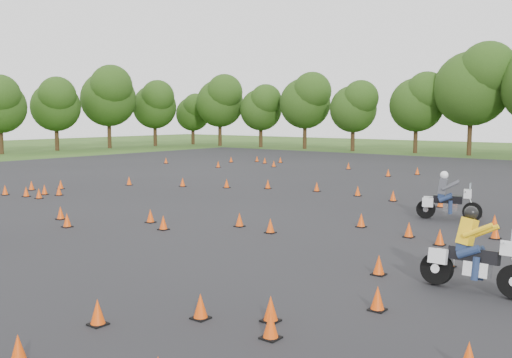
# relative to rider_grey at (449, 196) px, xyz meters

# --- Properties ---
(ground) EXTENTS (140.00, 140.00, 0.00)m
(ground) POSITION_rel_rider_grey_xyz_m (-6.91, -6.37, -0.87)
(ground) COLOR #2D5119
(ground) RESTS_ON ground
(asphalt_pad) EXTENTS (62.00, 62.00, 0.00)m
(asphalt_pad) POSITION_rel_rider_grey_xyz_m (-6.91, -0.37, -0.87)
(asphalt_pad) COLOR black
(asphalt_pad) RESTS_ON ground
(traffic_cones) EXTENTS (35.93, 33.22, 0.45)m
(traffic_cones) POSITION_rel_rider_grey_xyz_m (-6.96, -0.81, -0.64)
(traffic_cones) COLOR #EE4A0A
(traffic_cones) RESTS_ON asphalt_pad
(rider_grey) EXTENTS (2.35, 1.29, 1.73)m
(rider_grey) POSITION_rel_rider_grey_xyz_m (0.00, 0.00, 0.00)
(rider_grey) COLOR #43444B
(rider_grey) RESTS_ON ground
(rider_yellow) EXTENTS (2.31, 0.71, 1.78)m
(rider_yellow) POSITION_rel_rider_grey_xyz_m (3.40, -8.08, 0.03)
(rider_yellow) COLOR yellow
(rider_yellow) RESTS_ON ground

